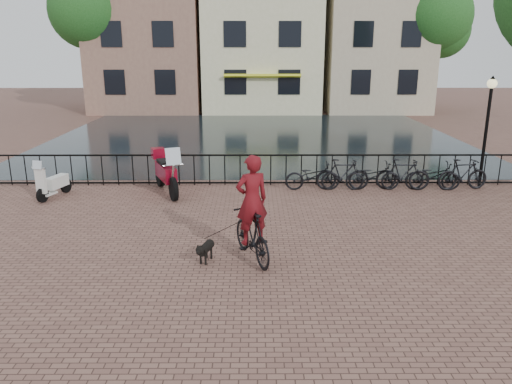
{
  "coord_description": "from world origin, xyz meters",
  "views": [
    {
      "loc": [
        -0.04,
        -7.83,
        4.33
      ],
      "look_at": [
        0.0,
        3.0,
        1.2
      ],
      "focal_mm": 35.0,
      "sensor_mm": 36.0,
      "label": 1
    }
  ],
  "objects_px": {
    "cyclist": "(252,215)",
    "scooter": "(53,177)",
    "dog": "(206,251)",
    "motorcycle": "(166,167)",
    "lamp_post": "(488,114)"
  },
  "relations": [
    {
      "from": "cyclist",
      "to": "scooter",
      "type": "distance_m",
      "value": 7.57
    },
    {
      "from": "dog",
      "to": "motorcycle",
      "type": "height_order",
      "value": "motorcycle"
    },
    {
      "from": "cyclist",
      "to": "motorcycle",
      "type": "relative_size",
      "value": 1.15
    },
    {
      "from": "cyclist",
      "to": "scooter",
      "type": "relative_size",
      "value": 1.85
    },
    {
      "from": "dog",
      "to": "scooter",
      "type": "xyz_separation_m",
      "value": [
        -5.0,
        4.74,
        0.4
      ]
    },
    {
      "from": "dog",
      "to": "scooter",
      "type": "relative_size",
      "value": 0.53
    },
    {
      "from": "lamp_post",
      "to": "motorcycle",
      "type": "distance_m",
      "value": 10.09
    },
    {
      "from": "lamp_post",
      "to": "cyclist",
      "type": "bearing_deg",
      "value": -142.37
    },
    {
      "from": "cyclist",
      "to": "lamp_post",
      "type": "bearing_deg",
      "value": -164.31
    },
    {
      "from": "motorcycle",
      "to": "scooter",
      "type": "bearing_deg",
      "value": 163.8
    },
    {
      "from": "cyclist",
      "to": "scooter",
      "type": "xyz_separation_m",
      "value": [
        -5.97,
        4.65,
        -0.37
      ]
    },
    {
      "from": "scooter",
      "to": "motorcycle",
      "type": "bearing_deg",
      "value": 23.78
    },
    {
      "from": "lamp_post",
      "to": "cyclist",
      "type": "xyz_separation_m",
      "value": [
        -7.29,
        -5.62,
        -1.37
      ]
    },
    {
      "from": "motorcycle",
      "to": "dog",
      "type": "bearing_deg",
      "value": -95.28
    },
    {
      "from": "lamp_post",
      "to": "scooter",
      "type": "distance_m",
      "value": 13.41
    }
  ]
}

